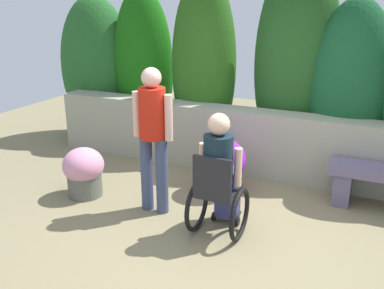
% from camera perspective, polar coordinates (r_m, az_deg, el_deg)
% --- Properties ---
extents(ground_plane, '(12.51, 12.51, 0.00)m').
position_cam_1_polar(ground_plane, '(4.62, 5.16, -12.02)').
color(ground_plane, '#7E7453').
extents(stone_retaining_wall, '(6.86, 0.40, 0.92)m').
position_cam_1_polar(stone_retaining_wall, '(5.96, 10.91, -0.10)').
color(stone_retaining_wall, gray).
rests_on(stone_retaining_wall, ground).
extents(hedge_backdrop, '(7.80, 1.15, 3.03)m').
position_cam_1_polar(hedge_backdrop, '(6.29, 11.43, 9.23)').
color(hedge_backdrop, '#225B23').
rests_on(hedge_backdrop, ground).
extents(person_in_wheelchair, '(0.53, 0.66, 1.33)m').
position_cam_1_polar(person_in_wheelchair, '(4.39, 3.73, -4.61)').
color(person_in_wheelchair, black).
rests_on(person_in_wheelchair, ground).
extents(person_standing_companion, '(0.49, 0.30, 1.69)m').
position_cam_1_polar(person_standing_companion, '(4.75, -5.26, 1.76)').
color(person_standing_companion, '#3D4769').
rests_on(person_standing_companion, ground).
extents(flower_pot_purple_near, '(0.51, 0.51, 0.63)m').
position_cam_1_polar(flower_pot_purple_near, '(5.50, -14.29, -3.46)').
color(flower_pot_purple_near, '#565B51').
rests_on(flower_pot_purple_near, ground).
extents(flower_pot_terracotta_by_wall, '(0.61, 0.61, 0.72)m').
position_cam_1_polar(flower_pot_terracotta_by_wall, '(5.42, 4.03, -2.61)').
color(flower_pot_terracotta_by_wall, '#BA5E43').
rests_on(flower_pot_terracotta_by_wall, ground).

